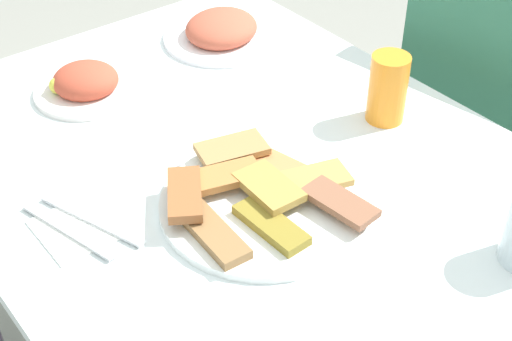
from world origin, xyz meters
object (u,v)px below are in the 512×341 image
pide_platter (261,199)px  salad_plate_greens (85,84)px  fork (69,230)px  dining_table (251,208)px  spoon (91,219)px  dining_chair (502,135)px  salad_plate_rice (222,31)px  soda_can (388,88)px  paper_napkin (80,227)px

pide_platter → salad_plate_greens: salad_plate_greens is taller
pide_platter → fork: (-0.12, -0.25, -0.01)m
dining_table → spoon: spoon is taller
dining_table → dining_chair: dining_chair is taller
pide_platter → salad_plate_greens: 0.45m
salad_plate_greens → dining_table: bearing=14.1°
salad_plate_greens → fork: bearing=-31.7°
salad_plate_greens → fork: size_ratio=1.05×
pide_platter → salad_plate_rice: 0.53m
soda_can → spoon: size_ratio=0.64×
dining_chair → spoon: bearing=-94.6°
dining_chair → paper_napkin: dining_chair is taller
fork → spoon: (-0.00, 0.04, 0.00)m
dining_chair → pide_platter: dining_chair is taller
paper_napkin → spoon: bearing=90.0°
fork → spoon: bearing=75.2°
paper_napkin → spoon: size_ratio=0.62×
salad_plate_greens → spoon: size_ratio=1.01×
salad_plate_greens → fork: (0.32, -0.20, -0.01)m
pide_platter → soda_can: size_ratio=2.58×
salad_plate_greens → salad_plate_rice: bearing=92.4°
salad_plate_rice → paper_napkin: (0.33, -0.49, -0.02)m
dining_chair → salad_plate_rice: (-0.41, -0.45, 0.23)m
dining_chair → dining_table: bearing=-92.1°
salad_plate_rice → fork: (0.33, -0.51, -0.01)m
fork → paper_napkin: bearing=75.2°
salad_plate_greens → paper_napkin: size_ratio=1.63×
dining_table → dining_chair: bearing=87.9°
dining_chair → spoon: 0.95m
dining_table → fork: bearing=-99.7°
salad_plate_greens → dining_chair: bearing=62.7°
dining_chair → paper_napkin: size_ratio=7.63×
fork → spoon: 0.04m
soda_can → salad_plate_rice: bearing=-172.3°
dining_table → dining_chair: 0.68m
dining_table → fork: (-0.05, -0.29, 0.08)m
fork → spoon: same height
soda_can → fork: 0.58m
dining_table → soda_can: bearing=85.3°
pide_platter → paper_napkin: pide_platter is taller
pide_platter → spoon: 0.25m
dining_table → soda_can: soda_can is taller
pide_platter → salad_plate_greens: size_ratio=1.64×
dining_chair → soda_can: bearing=-90.2°
paper_napkin → fork: size_ratio=0.64×
fork → salad_plate_rice: bearing=108.3°
dining_table → paper_napkin: 0.29m
dining_chair → pide_platter: size_ratio=2.85×
dining_chair → soda_can: size_ratio=7.36×
salad_plate_rice → spoon: bearing=-54.9°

